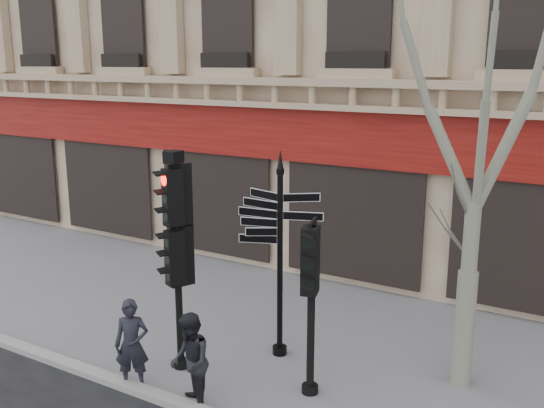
{
  "coord_description": "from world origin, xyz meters",
  "views": [
    {
      "loc": [
        5.4,
        -7.99,
        5.3
      ],
      "look_at": [
        0.31,
        0.6,
        2.95
      ],
      "focal_mm": 40.0,
      "sensor_mm": 36.0,
      "label": 1
    }
  ],
  "objects_px": {
    "traffic_signal_secondary": "(312,279)",
    "pedestrian_a": "(132,345)",
    "plane_tree": "(486,54)",
    "fingerpost": "(280,220)",
    "pedestrian_b": "(190,362)",
    "traffic_signal_main": "(176,235)"
  },
  "relations": [
    {
      "from": "traffic_signal_secondary",
      "to": "pedestrian_a",
      "type": "relative_size",
      "value": 1.83
    },
    {
      "from": "pedestrian_b",
      "to": "pedestrian_a",
      "type": "bearing_deg",
      "value": -131.63
    },
    {
      "from": "traffic_signal_main",
      "to": "pedestrian_a",
      "type": "xyz_separation_m",
      "value": [
        -0.23,
        -0.95,
        -1.68
      ]
    },
    {
      "from": "traffic_signal_main",
      "to": "traffic_signal_secondary",
      "type": "distance_m",
      "value": 2.45
    },
    {
      "from": "traffic_signal_secondary",
      "to": "plane_tree",
      "type": "bearing_deg",
      "value": 20.85
    },
    {
      "from": "traffic_signal_main",
      "to": "pedestrian_b",
      "type": "xyz_separation_m",
      "value": [
        0.97,
        -0.95,
        -1.67
      ]
    },
    {
      "from": "pedestrian_a",
      "to": "pedestrian_b",
      "type": "height_order",
      "value": "pedestrian_b"
    },
    {
      "from": "traffic_signal_secondary",
      "to": "pedestrian_a",
      "type": "bearing_deg",
      "value": -168.78
    },
    {
      "from": "traffic_signal_secondary",
      "to": "pedestrian_a",
      "type": "height_order",
      "value": "traffic_signal_secondary"
    },
    {
      "from": "plane_tree",
      "to": "pedestrian_a",
      "type": "height_order",
      "value": "plane_tree"
    },
    {
      "from": "traffic_signal_main",
      "to": "pedestrian_a",
      "type": "height_order",
      "value": "traffic_signal_main"
    },
    {
      "from": "fingerpost",
      "to": "pedestrian_a",
      "type": "bearing_deg",
      "value": -134.11
    },
    {
      "from": "fingerpost",
      "to": "pedestrian_a",
      "type": "relative_size",
      "value": 2.48
    },
    {
      "from": "traffic_signal_secondary",
      "to": "pedestrian_a",
      "type": "xyz_separation_m",
      "value": [
        -2.6,
        -1.36,
        -1.21
      ]
    },
    {
      "from": "plane_tree",
      "to": "traffic_signal_secondary",
      "type": "bearing_deg",
      "value": -142.82
    },
    {
      "from": "plane_tree",
      "to": "pedestrian_a",
      "type": "relative_size",
      "value": 4.98
    },
    {
      "from": "traffic_signal_secondary",
      "to": "pedestrian_b",
      "type": "bearing_deg",
      "value": -152.16
    },
    {
      "from": "traffic_signal_secondary",
      "to": "pedestrian_b",
      "type": "xyz_separation_m",
      "value": [
        -1.4,
        -1.36,
        -1.19
      ]
    },
    {
      "from": "fingerpost",
      "to": "pedestrian_b",
      "type": "xyz_separation_m",
      "value": [
        -0.29,
        -2.28,
        -1.79
      ]
    },
    {
      "from": "traffic_signal_main",
      "to": "plane_tree",
      "type": "height_order",
      "value": "plane_tree"
    },
    {
      "from": "traffic_signal_main",
      "to": "pedestrian_a",
      "type": "bearing_deg",
      "value": -79.87
    },
    {
      "from": "fingerpost",
      "to": "traffic_signal_main",
      "type": "xyz_separation_m",
      "value": [
        -1.26,
        -1.33,
        -0.13
      ]
    }
  ]
}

